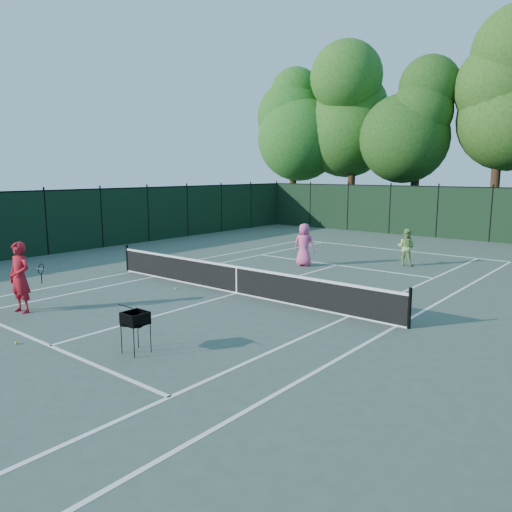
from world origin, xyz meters
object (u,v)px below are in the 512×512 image
Objects in this scene: player_green at (406,247)px; ball_hopper at (135,319)px; player_pink at (304,245)px; loose_ball_midcourt at (176,289)px; coach at (20,277)px; loose_ball_near_cart at (16,343)px.

ball_hopper is at bearing 84.02° from player_green.
loose_ball_midcourt is at bearing 66.27° from player_pink.
loose_ball_near_cart is at bearing -39.39° from coach.
player_pink is 26.30× the size of loose_ball_midcourt.
coach is 3.03m from loose_ball_near_cart.
loose_ball_near_cart is 6.03m from loose_ball_midcourt.
loose_ball_near_cart is at bearing 74.47° from player_green.
player_pink reaches higher than loose_ball_midcourt.
coach is at bearing 63.72° from player_green.
player_green is (5.46, 13.66, -0.22)m from coach.
player_pink is 6.43m from loose_ball_midcourt.
coach reaches higher than loose_ball_midcourt.
coach is 4.82m from loose_ball_midcourt.
loose_ball_midcourt is (-1.22, 5.90, 0.00)m from loose_ball_near_cart.
ball_hopper reaches higher than loose_ball_near_cart.
player_green reaches higher than loose_ball_near_cart.
coach reaches higher than player_pink.
ball_hopper reaches higher than loose_ball_midcourt.
ball_hopper is 3.03m from loose_ball_near_cart.
loose_ball_near_cart and loose_ball_midcourt have the same top height.
ball_hopper is at bearing 89.50° from player_pink.
player_green is at bearing 78.94° from loose_ball_near_cart.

